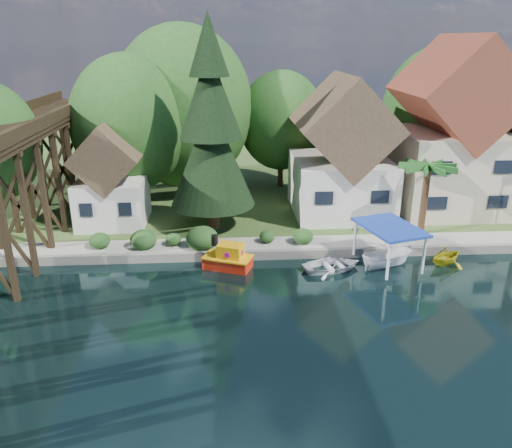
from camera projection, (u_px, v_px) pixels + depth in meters
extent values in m
plane|color=black|center=(273.00, 322.00, 26.25)|extent=(140.00, 140.00, 0.00)
cube|color=#2E4A1D|center=(245.00, 164.00, 57.95)|extent=(140.00, 52.00, 0.50)
cube|color=slate|center=(320.00, 253.00, 33.86)|extent=(60.00, 0.40, 0.62)
cube|color=gray|center=(345.00, 242.00, 35.12)|extent=(50.00, 2.60, 0.06)
cube|color=black|center=(18.00, 200.00, 32.86)|extent=(4.00, 0.36, 8.00)
cube|color=black|center=(35.00, 187.00, 35.85)|extent=(4.00, 0.36, 8.00)
cube|color=black|center=(50.00, 175.00, 38.85)|extent=(4.00, 0.36, 8.00)
cube|color=black|center=(62.00, 165.00, 41.84)|extent=(4.00, 0.36, 8.00)
cube|color=black|center=(73.00, 157.00, 44.83)|extent=(4.00, 0.36, 8.00)
cube|color=black|center=(82.00, 149.00, 47.82)|extent=(4.00, 0.36, 8.00)
cube|color=black|center=(14.00, 151.00, 28.19)|extent=(0.35, 44.00, 0.35)
cube|color=black|center=(16.00, 136.00, 27.90)|extent=(0.12, 44.00, 0.80)
cube|color=silver|center=(340.00, 185.00, 40.67)|extent=(7.50, 8.00, 4.50)
cube|color=#463125|center=(344.00, 124.00, 38.93)|extent=(7.64, 8.64, 7.64)
cube|color=black|center=(324.00, 198.00, 36.68)|extent=(1.35, 0.08, 1.00)
cube|color=black|center=(380.00, 197.00, 36.94)|extent=(1.35, 0.08, 1.00)
cube|color=beige|center=(446.00, 170.00, 41.32)|extent=(8.50, 8.50, 6.50)
cube|color=brown|center=(457.00, 92.00, 39.12)|extent=(8.65, 9.18, 8.65)
cube|color=black|center=(440.00, 181.00, 37.06)|extent=(1.53, 0.08, 1.00)
cube|color=black|center=(502.00, 180.00, 37.34)|extent=(1.53, 0.08, 1.00)
cube|color=silver|center=(113.00, 201.00, 38.36)|extent=(5.00, 5.00, 3.50)
cube|color=#463125|center=(108.00, 156.00, 37.11)|extent=(5.09, 5.40, 5.09)
cube|color=black|center=(86.00, 210.00, 35.84)|extent=(0.90, 0.08, 1.00)
cube|color=black|center=(125.00, 209.00, 36.00)|extent=(0.90, 0.08, 1.00)
cylinder|color=#382314|center=(135.00, 179.00, 42.45)|extent=(0.50, 0.50, 4.50)
ellipsoid|color=#254B1A|center=(130.00, 123.00, 40.79)|extent=(4.40, 4.40, 5.06)
cylinder|color=#382314|center=(185.00, 165.00, 46.35)|extent=(0.50, 0.50, 4.95)
ellipsoid|color=#254B1A|center=(183.00, 108.00, 44.52)|extent=(5.00, 5.00, 5.75)
cylinder|color=#382314|center=(280.00, 165.00, 47.98)|extent=(0.50, 0.50, 4.05)
ellipsoid|color=#254B1A|center=(281.00, 121.00, 46.49)|extent=(4.00, 4.00, 4.60)
cylinder|color=#382314|center=(433.00, 161.00, 48.81)|extent=(0.50, 0.50, 4.50)
ellipsoid|color=#254B1A|center=(439.00, 112.00, 47.14)|extent=(4.60, 4.60, 5.29)
ellipsoid|color=#193A15|center=(143.00, 238.00, 33.93)|extent=(1.98, 1.98, 1.53)
ellipsoid|color=#193A15|center=(173.00, 238.00, 34.39)|extent=(1.54, 1.54, 1.19)
ellipsoid|color=#193A15|center=(202.00, 236.00, 33.95)|extent=(2.20, 2.20, 1.70)
ellipsoid|color=#193A15|center=(99.00, 239.00, 33.96)|extent=(1.76, 1.76, 1.36)
ellipsoid|color=#193A15|center=(267.00, 235.00, 34.87)|extent=(1.54, 1.54, 1.19)
ellipsoid|color=#193A15|center=(303.00, 235.00, 34.71)|extent=(1.76, 1.76, 1.36)
cylinder|color=#382314|center=(213.00, 210.00, 37.47)|extent=(0.85, 0.85, 2.82)
cone|color=black|center=(212.00, 154.00, 35.99)|extent=(6.21, 6.21, 7.52)
cone|color=black|center=(210.00, 94.00, 34.51)|extent=(4.51, 4.51, 6.11)
cone|color=black|center=(208.00, 44.00, 33.35)|extent=(2.82, 2.82, 4.23)
cylinder|color=#382314|center=(424.00, 202.00, 35.91)|extent=(0.48, 0.48, 4.82)
ellipsoid|color=#1D521B|center=(428.00, 167.00, 34.99)|extent=(4.01, 4.01, 1.10)
cube|color=red|center=(228.00, 263.00, 32.33)|extent=(3.33, 2.57, 0.79)
cube|color=#FFAE0D|center=(228.00, 257.00, 32.18)|extent=(3.46, 2.70, 0.10)
cube|color=#FFAE0D|center=(231.00, 251.00, 31.97)|extent=(1.90, 1.69, 0.99)
cylinder|color=black|center=(215.00, 240.00, 32.07)|extent=(0.43, 0.43, 0.69)
cylinder|color=#B80E7E|center=(227.00, 255.00, 31.43)|extent=(0.36, 0.21, 0.35)
cylinder|color=#B80E7E|center=(234.00, 248.00, 32.52)|extent=(0.36, 0.21, 0.35)
cylinder|color=#B80E7E|center=(242.00, 253.00, 31.74)|extent=(0.21, 0.36, 0.35)
imported|color=silver|center=(333.00, 264.00, 32.06)|extent=(4.34, 3.52, 0.79)
imported|color=white|center=(387.00, 258.00, 32.21)|extent=(3.87, 2.29, 1.40)
cube|color=#1837A0|center=(390.00, 227.00, 31.48)|extent=(4.19, 5.17, 0.17)
cylinder|color=white|center=(424.00, 255.00, 30.57)|extent=(0.17, 0.17, 2.53)
cylinder|color=white|center=(388.00, 233.00, 34.05)|extent=(0.17, 0.17, 2.53)
cylinder|color=white|center=(388.00, 261.00, 29.78)|extent=(0.17, 0.17, 2.53)
cylinder|color=white|center=(355.00, 237.00, 33.27)|extent=(0.17, 0.17, 2.53)
imported|color=gold|center=(447.00, 254.00, 32.74)|extent=(3.47, 3.32, 1.42)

